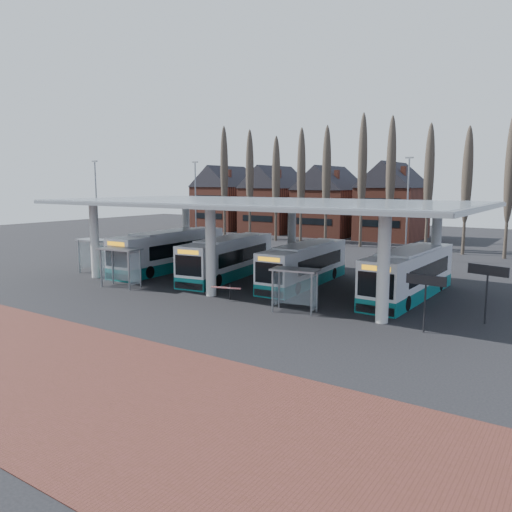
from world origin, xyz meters
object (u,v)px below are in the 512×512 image
Objects in this scene: bus_1 at (228,258)px; bus_3 at (409,275)px; shelter_2 at (296,280)px; shelter_0 at (96,249)px; shelter_1 at (122,259)px; bus_0 at (170,251)px; bus_2 at (305,265)px.

bus_1 is 14.52m from bus_3.
bus_3 is 3.92× the size of shelter_2.
shelter_1 is (6.21, -2.64, -0.01)m from shelter_0.
bus_1 is at bearing -2.02° from bus_0.
bus_2 is at bearing -178.25° from bus_3.
bus_1 is 3.66× the size of shelter_1.
bus_3 reaches higher than bus_2.
shelter_2 is at bearing -68.71° from bus_2.
shelter_0 is at bearing 164.39° from shelter_2.
bus_0 reaches higher than bus_1.
bus_0 is at bearing 172.31° from bus_1.
bus_0 is 7.74m from shelter_1.
bus_0 is 3.85× the size of shelter_1.
shelter_0 is 0.98× the size of shelter_1.
bus_3 is at bearing -3.27° from bus_2.
bus_2 is (12.94, 0.93, -0.18)m from bus_0.
bus_1 reaches higher than bus_2.
bus_1 is (6.39, 0.06, -0.10)m from bus_0.
bus_2 is 13.64m from shelter_1.
bus_2 is at bearing 21.53° from shelter_0.
bus_0 is at bearing 52.66° from shelter_0.
shelter_1 is at bearing -145.52° from bus_2.
shelter_2 is (3.47, -7.58, 0.44)m from bus_2.
shelter_2 is at bearing -2.27° from shelter_0.
bus_2 reaches higher than shelter_0.
bus_1 reaches higher than shelter_0.
bus_0 is 6.28m from shelter_0.
bus_2 is 3.73× the size of shelter_2.
shelter_1 is at bearing -127.68° from bus_1.
bus_0 is at bearing -179.16° from bus_2.
bus_1 is 8.60m from shelter_1.
bus_3 is 8.81m from shelter_2.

